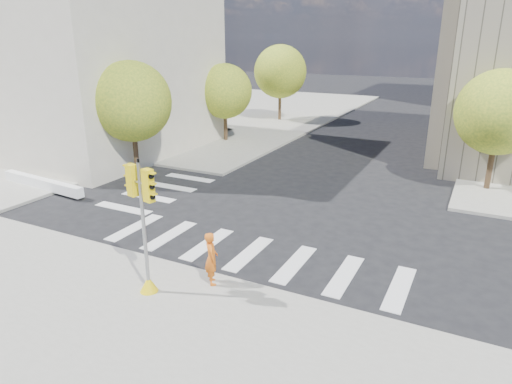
# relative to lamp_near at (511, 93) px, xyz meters

# --- Properties ---
(ground) EXTENTS (160.00, 160.00, 0.00)m
(ground) POSITION_rel_lamp_near_xyz_m (-8.00, -14.00, -4.58)
(ground) COLOR black
(ground) RESTS_ON ground
(sidewalk_far_left) EXTENTS (28.00, 40.00, 0.15)m
(sidewalk_far_left) POSITION_rel_lamp_near_xyz_m (-28.00, 12.00, -4.50)
(sidewalk_far_left) COLOR gray
(sidewalk_far_left) RESTS_ON ground
(classical_building) EXTENTS (19.00, 15.00, 12.70)m
(classical_building) POSITION_rel_lamp_near_xyz_m (-28.00, -6.00, 1.86)
(classical_building) COLOR beige
(classical_building) RESTS_ON ground
(tree_lw_near) EXTENTS (4.40, 4.40, 6.41)m
(tree_lw_near) POSITION_rel_lamp_near_xyz_m (-18.50, -10.00, -0.38)
(tree_lw_near) COLOR #382616
(tree_lw_near) RESTS_ON ground
(tree_lw_mid) EXTENTS (4.00, 4.00, 5.77)m
(tree_lw_mid) POSITION_rel_lamp_near_xyz_m (-18.50, 0.00, -0.82)
(tree_lw_mid) COLOR #382616
(tree_lw_mid) RESTS_ON ground
(tree_lw_far) EXTENTS (4.80, 4.80, 6.95)m
(tree_lw_far) POSITION_rel_lamp_near_xyz_m (-18.50, 10.00, -0.04)
(tree_lw_far) COLOR #382616
(tree_lw_far) RESTS_ON ground
(tree_re_near) EXTENTS (4.20, 4.20, 6.16)m
(tree_re_near) POSITION_rel_lamp_near_xyz_m (-0.50, -4.00, -0.53)
(tree_re_near) COLOR #382616
(tree_re_near) RESTS_ON ground
(tree_re_mid) EXTENTS (4.60, 4.60, 6.66)m
(tree_re_mid) POSITION_rel_lamp_near_xyz_m (-0.50, 8.00, -0.23)
(tree_re_mid) COLOR #382616
(tree_re_mid) RESTS_ON ground
(tree_re_far) EXTENTS (4.00, 4.00, 5.88)m
(tree_re_far) POSITION_rel_lamp_near_xyz_m (-0.50, 20.00, -0.71)
(tree_re_far) COLOR #382616
(tree_re_far) RESTS_ON ground
(lamp_near) EXTENTS (0.35, 0.18, 8.11)m
(lamp_near) POSITION_rel_lamp_near_xyz_m (0.00, 0.00, 0.00)
(lamp_near) COLOR black
(lamp_near) RESTS_ON sidewalk_far_right
(lamp_far) EXTENTS (0.35, 0.18, 8.11)m
(lamp_far) POSITION_rel_lamp_near_xyz_m (0.00, 14.00, 0.00)
(lamp_far) COLOR black
(lamp_far) RESTS_ON sidewalk_far_right
(traffic_signal) EXTENTS (1.08, 0.56, 4.21)m
(traffic_signal) POSITION_rel_lamp_near_xyz_m (-9.52, -19.90, -2.66)
(traffic_signal) COLOR yellow
(traffic_signal) RESTS_ON sidewalk_near
(photographer) EXTENTS (0.73, 0.75, 1.73)m
(photographer) POSITION_rel_lamp_near_xyz_m (-8.05, -18.60, -3.56)
(photographer) COLOR #D75F14
(photographer) RESTS_ON sidewalk_near
(planter_wall) EXTENTS (6.01, 0.91, 0.50)m
(planter_wall) POSITION_rel_lamp_near_xyz_m (-21.00, -14.39, -4.18)
(planter_wall) COLOR white
(planter_wall) RESTS_ON sidewalk_left_near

